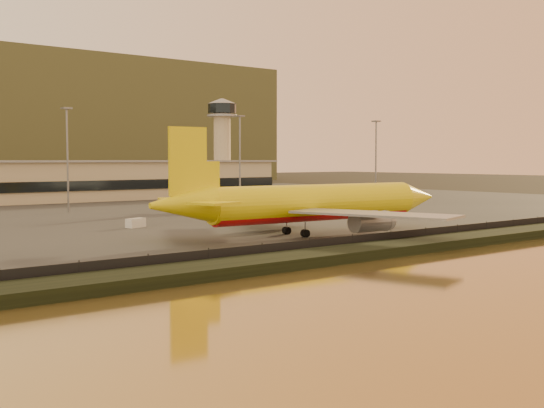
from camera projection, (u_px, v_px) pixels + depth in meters
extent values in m
plane|color=black|center=(321.00, 241.00, 109.51)|extent=(900.00, 900.00, 0.00)
cube|color=black|center=(403.00, 247.00, 96.17)|extent=(320.00, 7.00, 1.40)
cube|color=#2D2D2D|center=(83.00, 208.00, 183.79)|extent=(320.00, 220.00, 0.20)
cube|color=black|center=(382.00, 240.00, 99.26)|extent=(300.00, 0.05, 2.20)
cube|color=tan|center=(43.00, 182.00, 206.85)|extent=(160.00, 22.00, 12.00)
cube|color=black|center=(57.00, 186.00, 198.16)|extent=(160.00, 0.60, 3.00)
cube|color=gray|center=(42.00, 161.00, 206.44)|extent=(164.00, 24.00, 0.60)
cylinder|color=tan|center=(222.00, 154.00, 254.35)|extent=(6.40, 6.40, 30.00)
cylinder|color=black|center=(222.00, 109.00, 253.25)|extent=(10.40, 10.40, 3.50)
cone|color=gray|center=(222.00, 101.00, 253.07)|extent=(11.20, 11.20, 2.00)
cylinder|color=gray|center=(222.00, 116.00, 253.42)|extent=(11.20, 11.20, 0.80)
cylinder|color=slate|center=(68.00, 161.00, 165.04)|extent=(0.50, 0.50, 25.00)
cube|color=slate|center=(67.00, 108.00, 164.21)|extent=(2.20, 2.20, 0.40)
cylinder|color=slate|center=(240.00, 161.00, 194.47)|extent=(0.50, 0.50, 25.00)
cube|color=slate|center=(240.00, 116.00, 193.64)|extent=(2.20, 2.20, 0.40)
cylinder|color=slate|center=(376.00, 161.00, 220.77)|extent=(0.50, 0.50, 25.00)
cube|color=slate|center=(376.00, 121.00, 219.94)|extent=(2.20, 2.20, 0.40)
cube|color=brown|center=(62.00, 125.00, 428.88)|extent=(220.00, 160.00, 70.00)
cylinder|color=yellow|center=(316.00, 202.00, 116.96)|extent=(41.33, 8.96, 5.92)
cylinder|color=red|center=(316.00, 208.00, 117.02)|extent=(40.10, 7.58, 4.62)
cone|color=yellow|center=(417.00, 197.00, 130.67)|extent=(8.39, 6.50, 5.92)
cone|color=yellow|center=(181.00, 205.00, 102.58)|extent=(10.66, 6.67, 5.92)
cube|color=yellow|center=(188.00, 161.00, 102.79)|extent=(6.28, 0.94, 10.37)
cube|color=yellow|center=(177.00, 199.00, 108.72)|extent=(7.40, 7.37, 0.36)
cube|color=yellow|center=(214.00, 203.00, 98.93)|extent=(6.87, 6.82, 0.36)
cube|color=gray|center=(260.00, 203.00, 129.42)|extent=(18.49, 26.51, 0.36)
cylinder|color=gray|center=(284.00, 212.00, 127.94)|extent=(7.06, 3.76, 3.26)
cube|color=gray|center=(374.00, 214.00, 103.36)|extent=(15.40, 26.84, 0.36)
cylinder|color=gray|center=(370.00, 222.00, 108.23)|extent=(7.06, 3.76, 3.26)
cylinder|color=black|center=(383.00, 225.00, 126.05)|extent=(1.38, 1.13, 1.30)
cylinder|color=slate|center=(383.00, 222.00, 126.01)|extent=(0.23, 0.23, 2.67)
cylinder|color=black|center=(305.00, 233.00, 112.69)|extent=(1.38, 1.13, 1.30)
cylinder|color=slate|center=(305.00, 229.00, 112.64)|extent=(0.23, 0.23, 2.67)
cylinder|color=black|center=(287.00, 231.00, 117.09)|extent=(1.38, 1.13, 1.30)
cylinder|color=slate|center=(287.00, 227.00, 117.05)|extent=(0.23, 0.23, 2.67)
cylinder|color=white|center=(246.00, 197.00, 173.09)|extent=(24.17, 12.56, 3.43)
cylinder|color=gray|center=(246.00, 200.00, 173.13)|extent=(23.25, 11.60, 2.68)
cone|color=white|center=(301.00, 196.00, 177.18)|extent=(5.75, 5.00, 3.43)
cone|color=white|center=(185.00, 197.00, 168.81)|extent=(7.02, 5.52, 3.43)
cube|color=#1A202F|center=(188.00, 182.00, 168.75)|extent=(3.60, 1.69, 6.01)
cube|color=white|center=(189.00, 195.00, 172.46)|extent=(4.73, 4.71, 0.21)
cube|color=white|center=(193.00, 197.00, 165.88)|extent=(3.67, 3.51, 0.21)
cube|color=gray|center=(235.00, 198.00, 181.99)|extent=(14.23, 14.41, 0.21)
cylinder|color=gray|center=(243.00, 202.00, 180.31)|extent=(4.53, 3.31, 1.89)
cube|color=gray|center=(253.00, 202.00, 163.89)|extent=(4.89, 15.47, 0.21)
cylinder|color=gray|center=(257.00, 205.00, 166.65)|extent=(4.53, 3.31, 1.89)
cylinder|color=black|center=(281.00, 208.00, 175.89)|extent=(0.93, 0.84, 0.76)
cylinder|color=slate|center=(281.00, 206.00, 175.87)|extent=(0.18, 0.18, 1.54)
cylinder|color=black|center=(237.00, 209.00, 171.09)|extent=(0.93, 0.84, 0.76)
cylinder|color=slate|center=(237.00, 208.00, 171.06)|extent=(0.18, 0.18, 1.54)
cylinder|color=black|center=(235.00, 208.00, 174.05)|extent=(0.93, 0.84, 0.76)
cylinder|color=slate|center=(235.00, 207.00, 174.03)|extent=(0.18, 0.18, 1.54)
cube|color=yellow|center=(271.00, 217.00, 141.46)|extent=(3.82, 2.01, 1.65)
cube|color=white|center=(136.00, 223.00, 129.00)|extent=(4.20, 2.87, 1.73)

